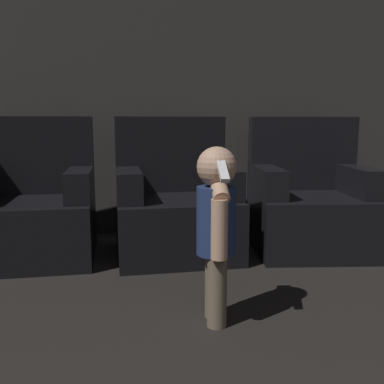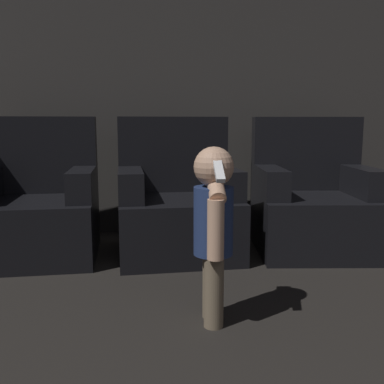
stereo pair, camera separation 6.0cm
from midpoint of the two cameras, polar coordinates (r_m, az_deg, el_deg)
name	(u,v)px [view 2 (the right image)]	position (r m, az deg, el deg)	size (l,w,h in m)	color
wall_back	(227,77)	(3.70, 5.19, 15.04)	(8.40, 0.05, 2.60)	#33302D
armchair_left	(36,209)	(3.14, -19.56, -2.10)	(0.87, 0.83, 0.96)	black
armchair_middle	(177,206)	(3.04, -1.43, -1.94)	(0.87, 0.83, 0.96)	black
armchair_right	(313,204)	(3.24, 16.28, -1.60)	(0.86, 0.82, 0.96)	black
person_toddler	(214,221)	(1.92, 3.79, -3.89)	(0.18, 0.32, 0.81)	brown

